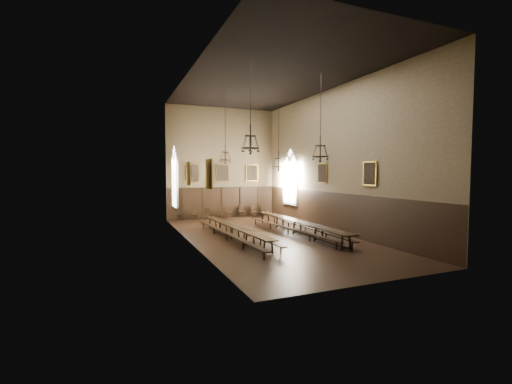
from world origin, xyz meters
TOP-DOWN VIEW (x-y plane):
  - floor at (0.00, 0.00)m, footprint 9.00×18.00m
  - ceiling at (0.00, 0.00)m, footprint 9.00×18.00m
  - wall_back at (0.00, 9.01)m, footprint 9.00×0.02m
  - wall_front at (0.00, -9.01)m, footprint 9.00×0.02m
  - wall_left at (-4.51, 0.00)m, footprint 0.02×18.00m
  - wall_right at (4.51, 0.00)m, footprint 0.02×18.00m
  - wainscot_panelling at (0.00, 0.00)m, footprint 9.00×18.00m
  - table_left at (-1.90, 0.25)m, footprint 1.07×9.09m
  - table_right at (2.08, 0.17)m, footprint 0.75×10.56m
  - bench_left_outer at (-2.53, -0.18)m, footprint 0.77×9.96m
  - bench_left_inner at (-1.41, 0.11)m, footprint 0.71×9.30m
  - bench_right_inner at (1.44, 0.14)m, footprint 0.93×9.71m
  - bench_right_outer at (2.58, 0.05)m, footprint 0.61×10.16m
  - chair_0 at (-3.57, 8.57)m, footprint 0.54×0.54m
  - chair_1 at (-2.40, 8.53)m, footprint 0.44×0.44m
  - chair_2 at (-1.45, 8.47)m, footprint 0.49×0.49m
  - chair_3 at (-0.39, 8.47)m, footprint 0.47×0.47m
  - chair_4 at (0.41, 8.47)m, footprint 0.48×0.48m
  - chair_5 at (1.61, 8.61)m, footprint 0.52×0.52m
  - chair_6 at (2.60, 8.49)m, footprint 0.47×0.47m
  - chair_7 at (3.55, 8.55)m, footprint 0.45×0.45m
  - chandelier_back_left at (-1.72, 2.61)m, footprint 0.76×0.76m
  - chandelier_back_right at (1.72, 2.04)m, footprint 0.85×0.85m
  - chandelier_front_left at (-2.08, -2.59)m, footprint 0.91×0.91m
  - chandelier_front_right at (2.00, -2.39)m, footprint 0.90×0.90m
  - portrait_back_0 at (-2.60, 8.88)m, footprint 1.10×0.12m
  - portrait_back_1 at (0.00, 8.88)m, footprint 1.10×0.12m
  - portrait_back_2 at (2.60, 8.88)m, footprint 1.10×0.12m
  - portrait_left_0 at (-4.38, 1.00)m, footprint 0.12×1.00m
  - portrait_left_1 at (-4.38, -3.50)m, footprint 0.12×1.00m
  - portrait_right_0 at (4.38, 1.00)m, footprint 0.12×1.00m
  - portrait_right_1 at (4.38, -3.50)m, footprint 0.12×1.00m
  - window_right at (4.43, 5.50)m, footprint 0.20×2.20m
  - window_left at (-4.43, 5.50)m, footprint 0.20×2.20m

SIDE VIEW (x-z plane):
  - floor at x=0.00m, z-range -0.02..0.00m
  - bench_left_inner at x=-1.41m, z-range 0.06..0.48m
  - chair_2 at x=-1.45m, z-range -0.17..0.71m
  - bench_right_inner at x=1.44m, z-range 0.06..0.50m
  - chair_6 at x=2.60m, z-range -0.18..0.75m
  - bench_left_outer at x=-2.53m, z-range 0.06..0.51m
  - chair_3 at x=-0.39m, z-range -0.19..0.77m
  - chair_1 at x=-2.40m, z-range -0.19..0.77m
  - chair_4 at x=0.41m, z-range -0.19..0.77m
  - chair_0 at x=-3.57m, z-range -0.19..0.77m
  - bench_right_outer at x=2.58m, z-range 0.06..0.52m
  - chair_7 at x=3.55m, z-range -0.19..0.78m
  - chair_5 at x=1.61m, z-range -0.21..0.83m
  - table_left at x=-1.90m, z-range 0.00..0.71m
  - table_right at x=2.08m, z-range 0.00..0.82m
  - wainscot_panelling at x=0.00m, z-range 0.00..2.50m
  - window_right at x=4.43m, z-range 1.10..5.70m
  - window_left at x=-4.43m, z-range 1.10..5.70m
  - portrait_back_0 at x=-2.60m, z-range 3.00..4.40m
  - portrait_back_1 at x=0.00m, z-range 3.00..4.40m
  - portrait_back_2 at x=2.60m, z-range 3.00..4.40m
  - portrait_left_0 at x=-4.38m, z-range 3.05..4.35m
  - portrait_left_1 at x=-4.38m, z-range 3.05..4.35m
  - portrait_right_0 at x=4.38m, z-range 3.05..4.35m
  - portrait_right_1 at x=4.38m, z-range 3.05..4.35m
  - chandelier_back_right at x=1.72m, z-range 1.93..6.97m
  - wall_back at x=0.00m, z-range 0.00..9.00m
  - wall_front at x=0.00m, z-range 0.00..9.00m
  - wall_left at x=-4.51m, z-range 0.00..9.00m
  - wall_right at x=4.51m, z-range 0.00..9.00m
  - chandelier_back_left at x=-1.72m, z-range 2.58..7.18m
  - chandelier_front_right at x=2.00m, z-range 2.60..7.17m
  - chandelier_front_left at x=-2.08m, z-range 3.09..7.31m
  - ceiling at x=0.00m, z-range 9.00..9.02m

